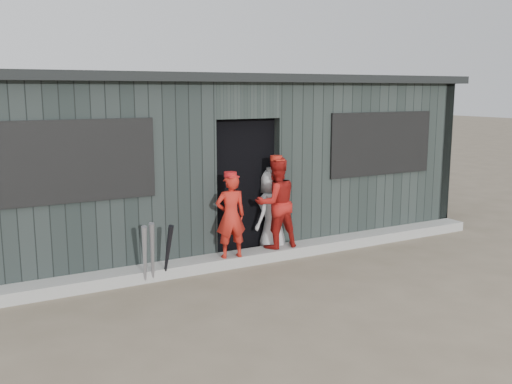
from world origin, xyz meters
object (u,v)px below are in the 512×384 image
player_red_right (276,203)px  player_grey_back (272,212)px  bat_mid (152,253)px  bat_left (145,255)px  player_red_left (231,216)px  bat_right (168,253)px  dugout (205,159)px

player_red_right → player_grey_back: bearing=-103.9°
bat_mid → player_grey_back: player_grey_back is taller
bat_left → player_red_right: bearing=8.3°
player_grey_back → player_red_right: bearing=47.2°
player_red_left → bat_right: bearing=16.4°
bat_left → bat_right: bat_left is taller
player_grey_back → bat_left: bearing=-12.9°
player_red_left → bat_mid: bearing=15.6°
player_red_right → player_grey_back: player_red_right is taller
bat_right → player_red_left: 1.02m
player_red_left → dugout: (0.44, 1.79, 0.56)m
bat_left → bat_right: bearing=3.5°
player_red_right → bat_left: bearing=10.8°
player_red_right → dugout: size_ratio=0.16×
player_red_left → player_grey_back: (0.85, 0.35, -0.10)m
bat_mid → bat_right: bearing=4.2°
bat_left → player_red_right: player_red_right is taller
bat_right → player_red_left: bearing=8.4°
bat_left → player_red_right: 2.11m
bat_right → bat_mid: bearing=-175.8°
player_red_right → dugout: dugout is taller
bat_right → dugout: (1.39, 1.93, 0.91)m
player_red_left → player_grey_back: size_ratio=0.91×
player_red_left → dugout: bearing=-95.8°
dugout → bat_left: bearing=-131.0°
dugout → player_red_left: bearing=-103.7°
bat_left → bat_right: (0.30, 0.02, -0.02)m
bat_mid → player_red_left: bearing=7.7°
bat_left → player_red_left: 1.31m
bat_mid → dugout: 2.67m
player_red_right → player_grey_back: size_ratio=1.04×
player_grey_back → bat_right: bearing=-11.3°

